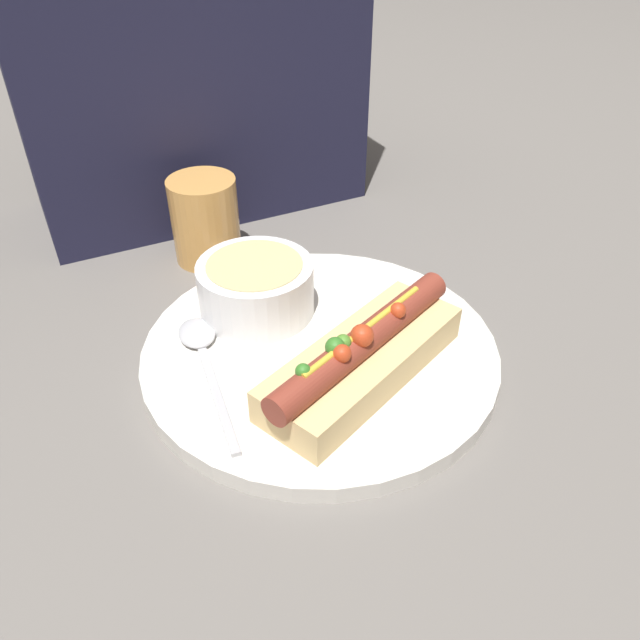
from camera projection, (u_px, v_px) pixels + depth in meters
name	position (u px, v px, depth m)	size (l,w,h in m)	color
ground_plane	(320.00, 359.00, 0.52)	(4.00, 4.00, 0.00)	slate
dinner_plate	(320.00, 352.00, 0.51)	(0.29, 0.29, 0.01)	white
hot_dog	(363.00, 356.00, 0.47)	(0.19, 0.13, 0.06)	#E5C17F
soup_bowl	(256.00, 286.00, 0.53)	(0.10, 0.10, 0.05)	white
spoon	(201.00, 346.00, 0.50)	(0.04, 0.16, 0.01)	#B7B7BC
drinking_glass	(205.00, 220.00, 0.62)	(0.07, 0.07, 0.09)	#D8994C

